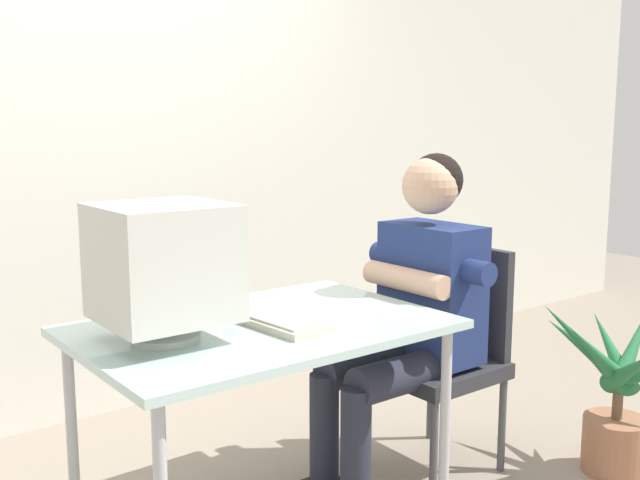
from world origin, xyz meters
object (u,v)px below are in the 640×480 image
person_seated (411,305)px  crt_monitor (165,263)px  office_chair (446,347)px  desk (262,341)px  potted_plant (618,390)px  desk_mug (234,291)px  keyboard (274,320)px

person_seated → crt_monitor: bearing=179.1°
crt_monitor → office_chair: crt_monitor is taller
desk → potted_plant: size_ratio=1.53×
desk_mug → potted_plant: bearing=-29.6°
keyboard → desk_mug: 0.30m
desk_mug → keyboard: bearing=-95.9°
potted_plant → desk_mug: (-1.30, 0.74, 0.45)m
desk → office_chair: bearing=-0.0°
office_chair → desk_mug: (-0.82, 0.27, 0.30)m
crt_monitor → potted_plant: size_ratio=0.54×
potted_plant → desk_mug: size_ratio=7.39×
desk → potted_plant: 1.48m
desk → person_seated: size_ratio=0.92×
potted_plant → office_chair: bearing=135.3°
crt_monitor → keyboard: 0.42m
crt_monitor → office_chair: size_ratio=0.46×
office_chair → keyboard: bearing=-177.8°
office_chair → person_seated: 0.29m
office_chair → potted_plant: bearing=-44.7°
keyboard → office_chair: bearing=2.2°
crt_monitor → desk_mug: crt_monitor is taller
keyboard → person_seated: 0.65m
office_chair → desk_mug: 0.91m
office_chair → desk_mug: size_ratio=8.66×
office_chair → desk: bearing=180.0°
keyboard → potted_plant: (1.33, -0.44, -0.41)m
desk → office_chair: office_chair is taller
desk → office_chair: (0.88, -0.00, -0.19)m
crt_monitor → person_seated: size_ratio=0.32×
keyboard → office_chair: size_ratio=0.47×
person_seated → office_chair: bearing=0.0°
office_chair → person_seated: size_ratio=0.70×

